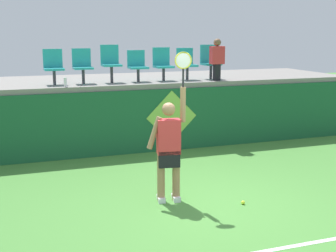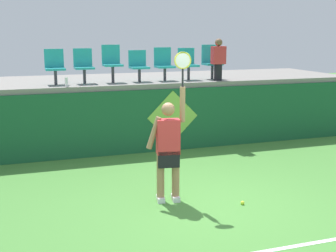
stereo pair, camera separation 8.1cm
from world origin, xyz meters
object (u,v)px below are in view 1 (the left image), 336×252
Objects in this scene: water_bottle at (65,82)px; stadium_chair_6 at (210,60)px; tennis_ball at (243,203)px; stadium_chair_3 at (137,65)px; stadium_chair_5 at (186,62)px; tennis_player at (169,147)px; stadium_chair_2 at (111,62)px; spectator_0 at (217,59)px; stadium_chair_0 at (53,65)px; stadium_chair_4 at (163,63)px; stadium_chair_1 at (82,64)px.

water_bottle is 0.24× the size of stadium_chair_6.
stadium_chair_3 is (-0.55, 4.49, 2.00)m from tennis_ball.
tennis_ball is at bearing -99.37° from stadium_chair_5.
stadium_chair_5 is at bearing 64.69° from tennis_player.
tennis_ball is 0.08× the size of stadium_chair_5.
tennis_player is 3.15× the size of stadium_chair_5.
stadium_chair_2 is 1.18× the size of stadium_chair_3.
water_bottle is 3.79m from spectator_0.
water_bottle is 0.23× the size of stadium_chair_2.
tennis_player is at bearing -69.74° from stadium_chair_0.
water_bottle is 0.20× the size of spectator_0.
stadium_chair_2 reaches higher than stadium_chair_4.
stadium_chair_6 is (1.94, 0.01, 0.06)m from stadium_chair_3.
stadium_chair_2 is at bearing 170.58° from spectator_0.
stadium_chair_4 is at bearing 179.63° from stadium_chair_5.
stadium_chair_6 is at bearing 72.75° from tennis_ball.
stadium_chair_5 is at bearing -0.37° from stadium_chair_4.
stadium_chair_3 reaches higher than tennis_ball.
tennis_player is 3.07× the size of stadium_chair_1.
tennis_player reaches higher than stadium_chair_1.
stadium_chair_4 is (2.66, 0.00, -0.00)m from stadium_chair_0.
stadium_chair_1 is 1.00× the size of stadium_chair_4.
stadium_chair_0 is at bearing -179.95° from stadium_chair_4.
tennis_ball is at bearing -27.70° from tennis_player.
stadium_chair_0 is 0.66m from stadium_chair_1.
tennis_player is 4.14m from stadium_chair_1.
tennis_ball is 5.55m from stadium_chair_0.
tennis_player is 2.80× the size of stadium_chair_2.
stadium_chair_1 is 3.28m from stadium_chair_6.
spectator_0 is (3.28, -0.43, 0.09)m from stadium_chair_1.
stadium_chair_3 is 0.73× the size of spectator_0.
tennis_ball is 5.14m from stadium_chair_6.
stadium_chair_1 is 0.91× the size of stadium_chair_2.
tennis_player is at bearing -125.73° from spectator_0.
stadium_chair_0 is 0.78× the size of spectator_0.
stadium_chair_4 is at bearing 0.05° from stadium_chair_0.
stadium_chair_0 reaches higher than water_bottle.
stadium_chair_2 reaches higher than water_bottle.
stadium_chair_6 is (1.40, 4.49, 2.07)m from tennis_ball.
stadium_chair_0 is 0.99× the size of stadium_chair_1.
stadium_chair_4 is at bearing 12.74° from water_bottle.
stadium_chair_2 is (-1.21, 4.49, 2.09)m from tennis_ball.
stadium_chair_3 is 0.95× the size of stadium_chair_5.
stadium_chair_0 is at bearing 179.89° from stadium_chair_3.
stadium_chair_0 is at bearing 179.95° from stadium_chair_1.
spectator_0 is at bearing -7.46° from stadium_chair_1.
stadium_chair_5 is (3.10, 0.55, 0.33)m from water_bottle.
stadium_chair_2 is at bearing -179.97° from stadium_chair_4.
water_bottle is 1.34m from stadium_chair_2.
tennis_ball is 0.08× the size of stadium_chair_6.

